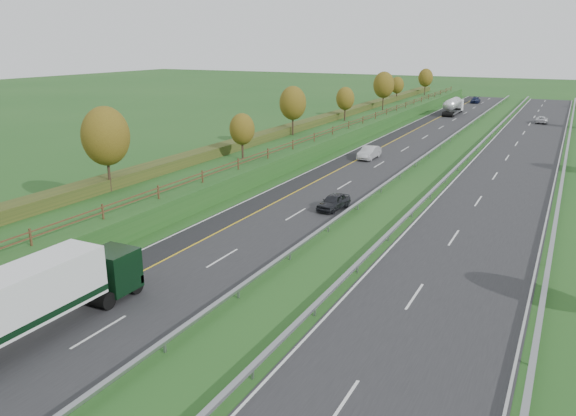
{
  "coord_description": "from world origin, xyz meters",
  "views": [
    {
      "loc": [
        22.53,
        -8.47,
        15.0
      ],
      "look_at": [
        3.02,
        29.95,
        2.2
      ],
      "focal_mm": 35.0,
      "sensor_mm": 36.0,
      "label": 1
    }
  ],
  "objects_px": {
    "car_silver_mid": "(369,152)",
    "box_lorry": "(8,309)",
    "car_small_far": "(475,100)",
    "car_dark_near": "(334,202)",
    "road_tanker": "(453,106)",
    "car_oncoming": "(541,120)"
  },
  "relations": [
    {
      "from": "road_tanker",
      "to": "car_silver_mid",
      "type": "xyz_separation_m",
      "value": [
        -0.35,
        -53.47,
        -0.99
      ]
    },
    {
      "from": "car_silver_mid",
      "to": "car_small_far",
      "type": "distance_m",
      "value": 79.85
    },
    {
      "from": "road_tanker",
      "to": "car_dark_near",
      "type": "distance_m",
      "value": 77.58
    },
    {
      "from": "road_tanker",
      "to": "car_silver_mid",
      "type": "relative_size",
      "value": 2.23
    },
    {
      "from": "box_lorry",
      "to": "car_silver_mid",
      "type": "xyz_separation_m",
      "value": [
        0.04,
        54.34,
        -1.46
      ]
    },
    {
      "from": "car_oncoming",
      "to": "car_small_far",
      "type": "bearing_deg",
      "value": -63.41
    },
    {
      "from": "box_lorry",
      "to": "car_dark_near",
      "type": "bearing_deg",
      "value": 80.93
    },
    {
      "from": "box_lorry",
      "to": "road_tanker",
      "type": "xyz_separation_m",
      "value": [
        0.39,
        107.8,
        -0.47
      ]
    },
    {
      "from": "car_dark_near",
      "to": "car_oncoming",
      "type": "bearing_deg",
      "value": 85.98
    },
    {
      "from": "car_silver_mid",
      "to": "box_lorry",
      "type": "bearing_deg",
      "value": -89.04
    },
    {
      "from": "road_tanker",
      "to": "car_silver_mid",
      "type": "height_order",
      "value": "road_tanker"
    },
    {
      "from": "box_lorry",
      "to": "car_dark_near",
      "type": "distance_m",
      "value": 30.78
    },
    {
      "from": "box_lorry",
      "to": "car_dark_near",
      "type": "height_order",
      "value": "box_lorry"
    },
    {
      "from": "car_dark_near",
      "to": "car_silver_mid",
      "type": "relative_size",
      "value": 0.84
    },
    {
      "from": "car_dark_near",
      "to": "car_silver_mid",
      "type": "distance_m",
      "value": 24.46
    },
    {
      "from": "car_dark_near",
      "to": "car_small_far",
      "type": "bearing_deg",
      "value": 98.8
    },
    {
      "from": "road_tanker",
      "to": "car_silver_mid",
      "type": "distance_m",
      "value": 53.48
    },
    {
      "from": "box_lorry",
      "to": "car_oncoming",
      "type": "bearing_deg",
      "value": 79.84
    },
    {
      "from": "car_small_far",
      "to": "car_dark_near",
      "type": "bearing_deg",
      "value": -90.09
    },
    {
      "from": "box_lorry",
      "to": "car_dark_near",
      "type": "xyz_separation_m",
      "value": [
        4.85,
        30.36,
        -1.57
      ]
    },
    {
      "from": "car_dark_near",
      "to": "car_small_far",
      "type": "relative_size",
      "value": 0.85
    },
    {
      "from": "box_lorry",
      "to": "road_tanker",
      "type": "height_order",
      "value": "box_lorry"
    }
  ]
}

